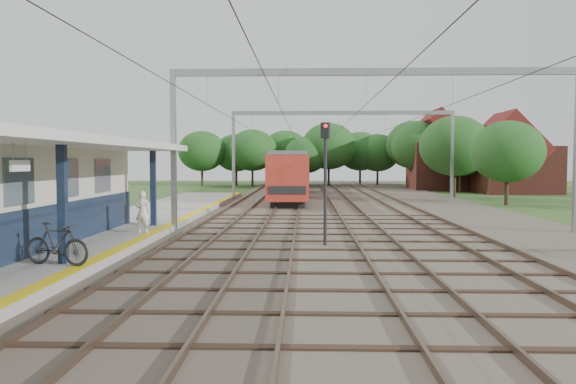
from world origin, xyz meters
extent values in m
plane|color=#2D4C1E|center=(0.00, 0.00, 0.00)|extent=(160.00, 160.00, 0.00)
cube|color=#473D33|center=(4.00, 30.00, 0.05)|extent=(18.00, 90.00, 0.10)
cube|color=gray|center=(-7.50, 14.00, 0.17)|extent=(5.00, 52.00, 0.35)
cube|color=yellow|center=(-5.25, 14.00, 0.35)|extent=(0.45, 52.00, 0.01)
cube|color=#101D34|center=(-7.28, 7.00, 1.05)|extent=(0.06, 18.00, 1.40)
cube|color=slate|center=(-7.27, 7.00, 2.55)|extent=(0.05, 16.00, 1.30)
cube|color=#101D34|center=(-5.90, 6.00, 1.95)|extent=(0.22, 0.22, 3.20)
cube|color=#101D34|center=(-5.90, 15.00, 1.95)|extent=(0.22, 0.22, 3.20)
cube|color=white|center=(-6.00, 4.00, 3.00)|extent=(0.06, 0.85, 0.26)
cube|color=brown|center=(-4.22, 30.00, 0.17)|extent=(0.07, 88.00, 0.15)
cube|color=brown|center=(-2.78, 30.00, 0.17)|extent=(0.07, 88.00, 0.15)
cube|color=brown|center=(-1.22, 30.00, 0.17)|extent=(0.07, 88.00, 0.15)
cube|color=brown|center=(0.22, 30.00, 0.17)|extent=(0.07, 88.00, 0.15)
cube|color=brown|center=(2.48, 30.00, 0.17)|extent=(0.07, 88.00, 0.15)
cube|color=brown|center=(3.92, 30.00, 0.17)|extent=(0.07, 88.00, 0.15)
cube|color=brown|center=(6.08, 30.00, 0.17)|extent=(0.07, 88.00, 0.15)
cube|color=brown|center=(7.52, 30.00, 0.17)|extent=(0.07, 88.00, 0.15)
cube|color=gray|center=(-5.00, 15.00, 3.50)|extent=(0.22, 0.22, 7.00)
cube|color=gray|center=(3.50, 15.00, 6.85)|extent=(17.00, 0.20, 0.30)
cube|color=gray|center=(-5.00, 35.00, 3.50)|extent=(0.22, 0.22, 7.00)
cube|color=gray|center=(12.00, 35.00, 3.50)|extent=(0.22, 0.22, 7.00)
cube|color=gray|center=(3.50, 35.00, 6.85)|extent=(17.00, 0.20, 0.30)
cylinder|color=black|center=(-3.50, 30.00, 5.50)|extent=(0.02, 88.00, 0.02)
cylinder|color=black|center=(-0.50, 30.00, 5.50)|extent=(0.02, 88.00, 0.02)
cylinder|color=black|center=(3.20, 30.00, 5.50)|extent=(0.02, 88.00, 0.02)
cylinder|color=black|center=(6.80, 30.00, 5.50)|extent=(0.02, 88.00, 0.02)
cylinder|color=#382619|center=(-10.00, 61.00, 1.44)|extent=(0.28, 0.28, 2.88)
ellipsoid|color=#1E4D1B|center=(-10.00, 61.00, 4.96)|extent=(6.72, 6.72, 5.76)
cylinder|color=#382619|center=(-4.00, 63.00, 1.26)|extent=(0.28, 0.28, 2.52)
ellipsoid|color=#1E4D1B|center=(-4.00, 63.00, 4.34)|extent=(5.88, 5.88, 5.04)
cylinder|color=#382619|center=(2.00, 60.00, 1.62)|extent=(0.28, 0.28, 3.24)
ellipsoid|color=#1E4D1B|center=(2.00, 60.00, 5.58)|extent=(7.56, 7.56, 6.48)
cylinder|color=#382619|center=(8.00, 62.00, 1.35)|extent=(0.28, 0.28, 2.70)
ellipsoid|color=#1E4D1B|center=(8.00, 62.00, 4.65)|extent=(6.30, 6.30, 5.40)
cylinder|color=#382619|center=(14.50, 38.00, 1.26)|extent=(0.28, 0.28, 2.52)
ellipsoid|color=#1E4D1B|center=(14.50, 38.00, 4.34)|extent=(5.88, 5.88, 5.04)
cylinder|color=#382619|center=(15.00, 54.00, 1.44)|extent=(0.28, 0.28, 2.88)
ellipsoid|color=#1E4D1B|center=(15.00, 54.00, 4.96)|extent=(6.72, 6.72, 5.76)
cube|color=brown|center=(21.00, 46.00, 2.25)|extent=(7.00, 6.00, 4.50)
cube|color=maroon|center=(21.00, 46.00, 5.40)|extent=(4.99, 6.12, 4.99)
cube|color=brown|center=(16.00, 52.00, 2.50)|extent=(8.00, 6.00, 5.00)
cube|color=maroon|center=(16.00, 52.00, 5.90)|extent=(5.52, 6.12, 5.52)
imported|color=white|center=(-5.60, 12.39, 1.16)|extent=(0.61, 0.42, 1.62)
imported|color=black|center=(-5.92, 5.65, 0.92)|extent=(1.98, 0.96, 1.15)
cube|color=black|center=(-0.50, 34.52, 0.32)|extent=(2.20, 15.68, 0.44)
cube|color=#AA2719|center=(-0.50, 34.52, 2.03)|extent=(2.75, 17.04, 2.96)
cube|color=black|center=(-0.50, 34.52, 2.33)|extent=(2.79, 15.68, 0.85)
cube|color=slate|center=(-0.50, 34.52, 3.63)|extent=(2.53, 17.04, 0.28)
cube|color=black|center=(-0.50, 52.17, 0.32)|extent=(2.20, 15.68, 0.44)
cube|color=#AA2719|center=(-0.50, 52.17, 2.03)|extent=(2.75, 17.04, 2.96)
cube|color=black|center=(-0.50, 52.17, 2.33)|extent=(2.79, 15.68, 0.85)
cube|color=slate|center=(-0.50, 52.17, 3.63)|extent=(2.53, 17.04, 0.28)
cylinder|color=black|center=(1.35, 11.11, 2.05)|extent=(0.16, 0.16, 4.10)
cube|color=black|center=(1.35, 11.11, 4.20)|extent=(0.35, 0.29, 0.56)
sphere|color=red|center=(1.35, 11.01, 4.35)|extent=(0.14, 0.14, 0.14)
camera|label=1|loc=(0.64, -8.85, 3.11)|focal=35.00mm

